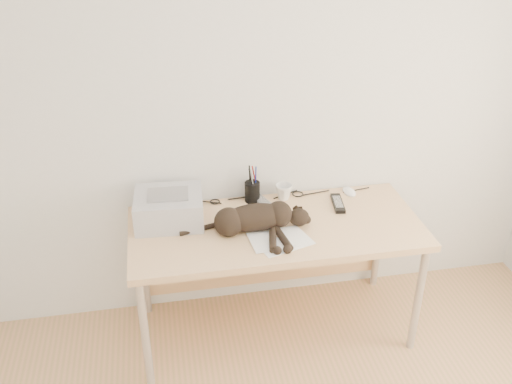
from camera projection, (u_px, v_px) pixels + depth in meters
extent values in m
plane|color=white|center=(264.00, 106.00, 3.16)|extent=(3.50, 0.00, 3.50)
cube|color=#E0C183|center=(276.00, 228.00, 3.13)|extent=(1.60, 0.70, 0.04)
cylinder|color=#B9B9BB|center=(145.00, 335.00, 2.93)|extent=(0.04, 0.04, 0.70)
cylinder|color=#B9B9BB|center=(418.00, 300.00, 3.17)|extent=(0.04, 0.04, 0.70)
cylinder|color=#B9B9BB|center=(144.00, 266.00, 3.45)|extent=(0.04, 0.04, 0.70)
cylinder|color=#B9B9BB|center=(378.00, 240.00, 3.69)|extent=(0.04, 0.04, 0.70)
cube|color=#E0C183|center=(264.00, 243.00, 3.57)|extent=(1.48, 0.02, 0.60)
cube|color=#BCBCC1|center=(169.00, 208.00, 3.12)|extent=(0.39, 0.33, 0.17)
cube|color=black|center=(169.00, 207.00, 3.12)|extent=(0.31, 0.04, 0.10)
cube|color=gray|center=(168.00, 194.00, 3.08)|extent=(0.23, 0.17, 0.01)
cube|color=white|center=(283.00, 241.00, 2.98)|extent=(0.33, 0.27, 0.00)
cube|color=white|center=(277.00, 239.00, 2.99)|extent=(0.30, 0.22, 0.00)
ellipsoid|color=black|center=(256.00, 217.00, 3.05)|extent=(0.37, 0.16, 0.15)
sphere|color=black|center=(229.00, 222.00, 3.02)|extent=(0.16, 0.16, 0.16)
ellipsoid|color=black|center=(299.00, 217.00, 3.09)|extent=(0.11, 0.10, 0.10)
cone|color=black|center=(296.00, 207.00, 3.11)|extent=(0.04, 0.05, 0.05)
cone|color=black|center=(301.00, 208.00, 3.11)|extent=(0.04, 0.05, 0.05)
cylinder|color=black|center=(273.00, 239.00, 2.97)|extent=(0.04, 0.21, 0.04)
cylinder|color=black|center=(283.00, 238.00, 2.98)|extent=(0.04, 0.21, 0.04)
cylinder|color=black|center=(200.00, 229.00, 3.06)|extent=(0.23, 0.03, 0.03)
imported|color=white|center=(284.00, 192.00, 3.35)|extent=(0.14, 0.14, 0.09)
cylinder|color=black|center=(252.00, 192.00, 3.33)|extent=(0.09, 0.09, 0.12)
cylinder|color=#990C0C|center=(250.00, 179.00, 3.28)|extent=(0.01, 0.01, 0.17)
cylinder|color=navy|center=(254.00, 178.00, 3.30)|extent=(0.01, 0.01, 0.17)
cylinder|color=black|center=(253.00, 180.00, 3.27)|extent=(0.01, 0.01, 0.17)
cube|color=gray|center=(262.00, 202.00, 3.32)|extent=(0.12, 0.21, 0.02)
cube|color=black|center=(338.00, 203.00, 3.31)|extent=(0.08, 0.21, 0.02)
ellipsoid|color=white|center=(349.00, 190.00, 3.43)|extent=(0.08, 0.13, 0.04)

